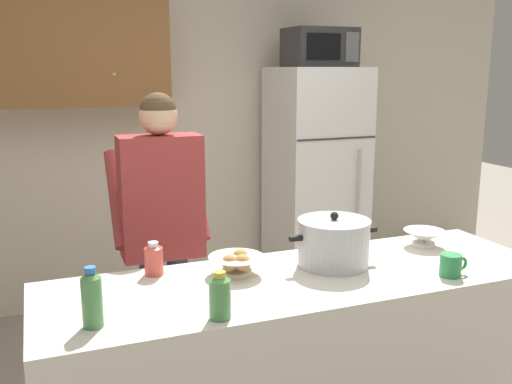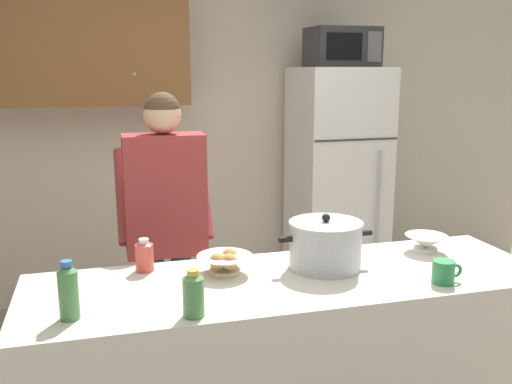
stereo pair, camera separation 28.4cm
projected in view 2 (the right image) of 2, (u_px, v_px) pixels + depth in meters
The scene contains 12 objects.
back_wall_unit at pixel (162, 115), 4.32m from camera, with size 6.00×0.48×2.60m.
kitchen_island at pixel (290, 378), 2.48m from camera, with size 2.18×0.68×0.92m, color silver.
refrigerator at pixel (336, 186), 4.39m from camera, with size 0.64×0.68×1.78m.
microwave at pixel (342, 47), 4.15m from camera, with size 0.48×0.37×0.28m.
person_near_pot at pixel (165, 211), 3.02m from camera, with size 0.50×0.42×1.66m.
cooking_pot at pixel (325, 245), 2.48m from camera, with size 0.43×0.32×0.24m.
coffee_mug at pixel (444, 272), 2.31m from camera, with size 0.13×0.09×0.10m.
bread_bowl at pixel (225, 262), 2.42m from camera, with size 0.24×0.24×0.10m.
empty_bowl at pixel (426, 242), 2.71m from camera, with size 0.20×0.20×0.08m.
bottle_near_edge at pixel (144, 255), 2.45m from camera, with size 0.08×0.08×0.14m.
bottle_mid_counter at pixel (193, 294), 2.00m from camera, with size 0.08×0.08×0.17m.
bottle_far_corner at pixel (68, 291), 1.97m from camera, with size 0.07×0.07×0.21m.
Camera 2 is at (-0.74, -2.13, 1.78)m, focal length 40.20 mm.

